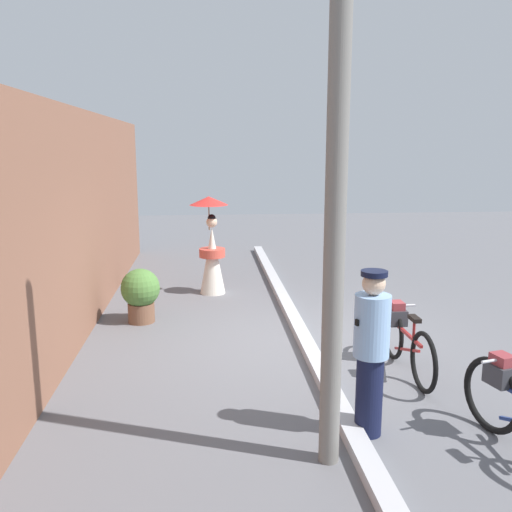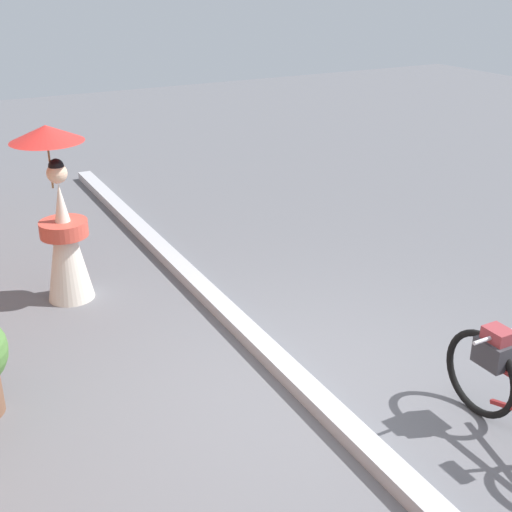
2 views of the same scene
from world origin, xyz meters
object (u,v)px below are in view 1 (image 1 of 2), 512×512
Objects in this scene: person_with_parasol at (212,247)px; potted_plant_by_door at (141,292)px; person_officer at (371,349)px; utility_pole at (336,191)px; bicycle_near_officer at (405,338)px.

potted_plant_by_door is at bearing 145.41° from person_with_parasol.
person_officer is 5.57m from person_with_parasol.
utility_pole is (-0.42, 0.48, 1.53)m from person_officer.
bicycle_near_officer is 1.99× the size of potted_plant_by_door.
bicycle_near_officer is at bearing -31.39° from person_officer.
utility_pole is (-5.80, -0.96, 1.51)m from person_with_parasol.
utility_pole reaches higher than bicycle_near_officer.
person_with_parasol reaches higher than bicycle_near_officer.
potted_plant_by_door is 5.04m from utility_pole.
potted_plant_by_door is (2.28, 3.47, 0.06)m from bicycle_near_officer.
bicycle_near_officer is 4.15m from potted_plant_by_door.
utility_pole is (-4.16, -2.10, 1.92)m from potted_plant_by_door.
bicycle_near_officer is 4.59m from person_with_parasol.
bicycle_near_officer is at bearing -123.32° from potted_plant_by_door.
bicycle_near_officer is at bearing -149.30° from person_with_parasol.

